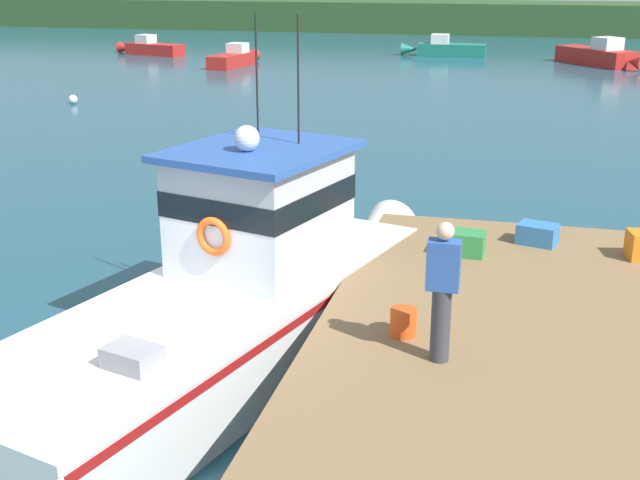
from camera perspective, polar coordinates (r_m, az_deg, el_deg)
The scene contains 14 objects.
ground_plane at distance 11.78m, azimuth -8.39°, elevation -9.35°, with size 200.00×200.00×0.00m, color #1E4C5B.
dock at distance 10.56m, azimuth 16.41°, elevation -6.88°, with size 6.00×9.00×1.20m.
main_fishing_boat at distance 11.86m, azimuth -5.68°, elevation -3.66°, with size 4.62×9.93×4.80m.
crate_stack_mid_dock at distance 13.67m, azimuth 14.72°, elevation 0.41°, with size 0.60×0.44×0.32m, color #3370B2.
crate_single_far at distance 12.92m, azimuth 9.91°, elevation -0.20°, with size 0.60×0.44×0.36m, color #2D8442.
bait_bucket at distance 10.05m, azimuth 5.75°, elevation -5.63°, with size 0.32×0.32×0.34m, color #E04C19.
deckhand_by_the_boat at distance 9.23m, azimuth 8.41°, elevation -3.36°, with size 0.36×0.22×1.63m.
moored_boat_far_left at distance 53.94m, azimuth -11.57°, elevation 12.80°, with size 4.84×2.17×1.21m.
moored_boat_mid_harbor at distance 49.70m, azimuth 18.73°, elevation 11.90°, with size 4.80×5.64×1.58m.
moored_boat_near_channel at distance 52.67m, azimuth 8.62°, elevation 12.87°, with size 5.13×1.31×1.31m.
moored_boat_off_the_point at distance 47.23m, azimuth -5.85°, elevation 12.31°, with size 1.69×4.91×1.23m.
mooring_buoy_channel_marker at distance 24.46m, azimuth 0.42°, elevation 6.13°, with size 0.42×0.42×0.42m, color red.
mooring_buoy_inshore at distance 35.63m, azimuth -16.61°, elevation 9.25°, with size 0.36×0.36×0.36m, color silver.
far_shoreline at distance 71.82m, azimuth 11.03°, elevation 14.81°, with size 120.00×8.00×2.40m, color #284723.
Camera 1 is at (4.13, -9.58, 5.47)m, focal length 46.57 mm.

